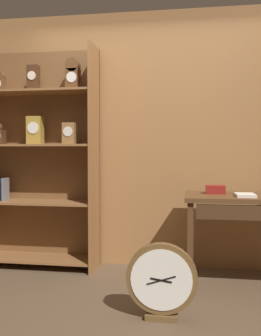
{
  "coord_description": "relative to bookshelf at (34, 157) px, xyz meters",
  "views": [
    {
      "loc": [
        0.4,
        -2.55,
        1.19
      ],
      "look_at": [
        -0.11,
        0.67,
        1.04
      ],
      "focal_mm": 40.96,
      "sensor_mm": 36.0,
      "label": 1
    }
  ],
  "objects": [
    {
      "name": "round_clock_large",
      "position": [
        1.39,
        -1.07,
        -0.85
      ],
      "size": [
        0.5,
        0.11,
        0.54
      ],
      "color": "brown",
      "rests_on": "ground"
    },
    {
      "name": "bookshelf",
      "position": [
        0.0,
        0.0,
        0.0
      ],
      "size": [
        1.28,
        0.38,
        2.22
      ],
      "color": "brown",
      "rests_on": "ground"
    },
    {
      "name": "back_wood_panel",
      "position": [
        1.19,
        0.2,
        0.17
      ],
      "size": [
        4.8,
        0.05,
        2.6
      ],
      "primitive_type": "cube",
      "color": "#9E6B3D",
      "rests_on": "ground"
    },
    {
      "name": "ground_plane",
      "position": [
        1.19,
        -1.18,
        -1.13
      ],
      "size": [
        10.0,
        10.0,
        0.0
      ],
      "primitive_type": "plane",
      "color": "brown"
    },
    {
      "name": "workbench",
      "position": [
        2.17,
        -0.29,
        -0.42
      ],
      "size": [
        1.26,
        0.61,
        0.8
      ],
      "color": "brown",
      "rests_on": "ground"
    },
    {
      "name": "toolbox_small",
      "position": [
        1.81,
        -0.19,
        -0.29
      ],
      "size": [
        0.17,
        0.11,
        0.08
      ],
      "primitive_type": "cube",
      "color": "maroon",
      "rests_on": "workbench"
    },
    {
      "name": "open_repair_manual",
      "position": [
        2.05,
        -0.38,
        -0.31
      ],
      "size": [
        0.16,
        0.22,
        0.02
      ],
      "primitive_type": "cube",
      "rotation": [
        0.0,
        0.0,
        0.02
      ],
      "color": "silver",
      "rests_on": "workbench"
    }
  ]
}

